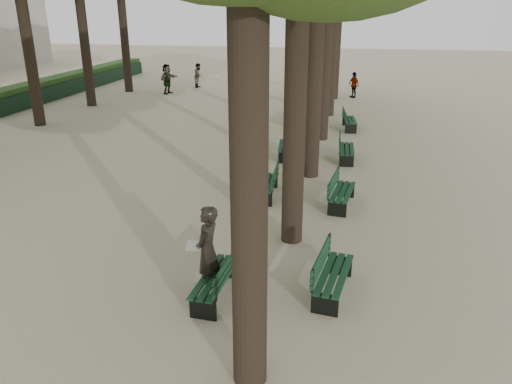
# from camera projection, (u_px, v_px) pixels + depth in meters

# --- Properties ---
(ground) EXTENTS (120.00, 120.00, 0.00)m
(ground) POSITION_uv_depth(u_px,v_px,m) (197.00, 298.00, 9.93)
(ground) COLOR tan
(ground) RESTS_ON ground
(bench_left_0) EXTENTS (0.68, 1.83, 0.92)m
(bench_left_0) POSITION_uv_depth(u_px,v_px,m) (216.00, 285.00, 9.90)
(bench_left_0) COLOR black
(bench_left_0) RESTS_ON ground
(bench_left_1) EXTENTS (0.67, 1.83, 0.92)m
(bench_left_1) POSITION_uv_depth(u_px,v_px,m) (266.00, 188.00, 15.07)
(bench_left_1) COLOR black
(bench_left_1) RESTS_ON ground
(bench_left_2) EXTENTS (0.76, 1.85, 0.92)m
(bench_left_2) POSITION_uv_depth(u_px,v_px,m) (286.00, 150.00, 18.96)
(bench_left_2) COLOR black
(bench_left_2) RESTS_ON ground
(bench_left_3) EXTENTS (0.60, 1.81, 0.92)m
(bench_left_3) POSITION_uv_depth(u_px,v_px,m) (301.00, 120.00, 23.75)
(bench_left_3) COLOR black
(bench_left_3) RESTS_ON ground
(bench_right_0) EXTENTS (0.81, 1.86, 0.92)m
(bench_right_0) POSITION_uv_depth(u_px,v_px,m) (333.00, 282.00, 10.01)
(bench_right_0) COLOR black
(bench_right_0) RESTS_ON ground
(bench_right_1) EXTENTS (0.78, 1.86, 0.92)m
(bench_right_1) POSITION_uv_depth(u_px,v_px,m) (342.00, 197.00, 14.35)
(bench_right_1) COLOR black
(bench_right_1) RESTS_ON ground
(bench_right_2) EXTENTS (0.65, 1.82, 0.92)m
(bench_right_2) POSITION_uv_depth(u_px,v_px,m) (346.00, 153.00, 18.55)
(bench_right_2) COLOR black
(bench_right_2) RESTS_ON ground
(bench_right_3) EXTENTS (0.77, 1.85, 0.92)m
(bench_right_3) POSITION_uv_depth(u_px,v_px,m) (349.00, 124.00, 23.11)
(bench_right_3) COLOR black
(bench_right_3) RESTS_ON ground
(man_with_map) EXTENTS (0.67, 0.80, 1.90)m
(man_with_map) POSITION_uv_depth(u_px,v_px,m) (207.00, 251.00, 9.78)
(man_with_map) COLOR black
(man_with_map) RESTS_ON ground
(pedestrian_a) EXTENTS (0.35, 0.80, 1.63)m
(pedestrian_a) POSITION_uv_depth(u_px,v_px,m) (199.00, 75.00, 34.53)
(pedestrian_a) COLOR #262628
(pedestrian_a) RESTS_ON ground
(pedestrian_e) EXTENTS (0.72, 1.79, 1.88)m
(pedestrian_e) POSITION_uv_depth(u_px,v_px,m) (167.00, 79.00, 32.07)
(pedestrian_e) COLOR #262628
(pedestrian_e) RESTS_ON ground
(pedestrian_b) EXTENTS (1.04, 0.93, 1.66)m
(pedestrian_b) POSITION_uv_depth(u_px,v_px,m) (321.00, 78.00, 33.38)
(pedestrian_b) COLOR #262628
(pedestrian_b) RESTS_ON ground
(pedestrian_c) EXTENTS (0.82, 0.90, 1.56)m
(pedestrian_c) POSITION_uv_depth(u_px,v_px,m) (354.00, 85.00, 30.79)
(pedestrian_c) COLOR #262628
(pedestrian_c) RESTS_ON ground
(pedestrian_d) EXTENTS (0.82, 0.64, 1.56)m
(pedestrian_d) POSITION_uv_depth(u_px,v_px,m) (250.00, 73.00, 35.80)
(pedestrian_d) COLOR #262628
(pedestrian_d) RESTS_ON ground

